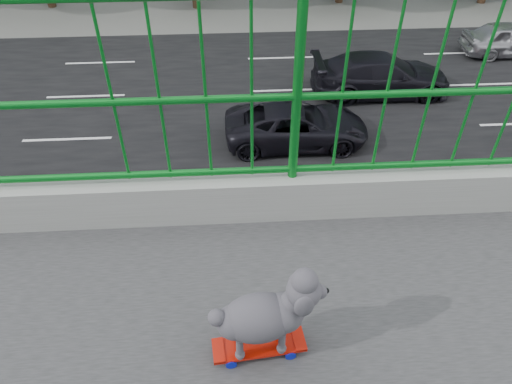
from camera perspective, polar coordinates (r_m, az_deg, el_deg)
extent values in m
cube|color=black|center=(16.80, 5.20, 7.24)|extent=(18.00, 90.00, 0.02)
cube|color=red|center=(2.45, 0.36, -17.96)|extent=(0.18, 0.47, 0.02)
cube|color=#99999E|center=(2.45, -3.19, -18.62)|extent=(0.08, 0.04, 0.02)
cylinder|color=#0816B6|center=(2.49, -3.35, -17.59)|extent=(0.03, 0.06, 0.05)
sphere|color=yellow|center=(2.49, -3.35, -17.59)|extent=(0.02, 0.02, 0.02)
cylinder|color=#0816B6|center=(2.43, -3.01, -19.91)|extent=(0.03, 0.06, 0.05)
sphere|color=yellow|center=(2.43, -3.01, -19.91)|extent=(0.02, 0.02, 0.02)
cube|color=#99999E|center=(2.48, 3.86, -17.67)|extent=(0.08, 0.04, 0.02)
cylinder|color=#0816B6|center=(2.52, 3.56, -16.67)|extent=(0.03, 0.06, 0.05)
sphere|color=yellow|center=(2.52, 3.56, -16.67)|extent=(0.02, 0.02, 0.02)
cylinder|color=#0816B6|center=(2.46, 4.16, -18.93)|extent=(0.03, 0.06, 0.05)
sphere|color=yellow|center=(2.46, 4.16, -18.93)|extent=(0.02, 0.02, 0.02)
ellipsoid|color=#343136|center=(2.25, 0.39, -14.87)|extent=(0.26, 0.38, 0.24)
sphere|color=#343136|center=(2.16, 5.78, -11.75)|extent=(0.16, 0.16, 0.16)
sphere|color=black|center=(2.20, 8.46, -11.66)|extent=(0.03, 0.03, 0.03)
sphere|color=#343136|center=(2.20, -4.78, -14.82)|extent=(0.08, 0.08, 0.08)
cylinder|color=#343136|center=(2.41, 2.61, -15.57)|extent=(0.03, 0.03, 0.15)
cylinder|color=#343136|center=(2.36, 3.12, -17.61)|extent=(0.03, 0.03, 0.15)
cylinder|color=#343136|center=(2.40, -2.32, -16.22)|extent=(0.03, 0.03, 0.15)
cylinder|color=#343136|center=(2.34, -1.97, -18.30)|extent=(0.03, 0.03, 0.15)
imported|color=red|center=(11.10, 10.54, -9.38)|extent=(1.86, 4.61, 1.57)
imported|color=black|center=(15.92, 4.89, 8.00)|extent=(2.19, 4.74, 1.32)
imported|color=black|center=(19.40, 14.80, 13.46)|extent=(2.17, 5.34, 1.55)
imported|color=#9D9DA2|center=(24.85, 28.36, 15.91)|extent=(1.70, 4.23, 1.44)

